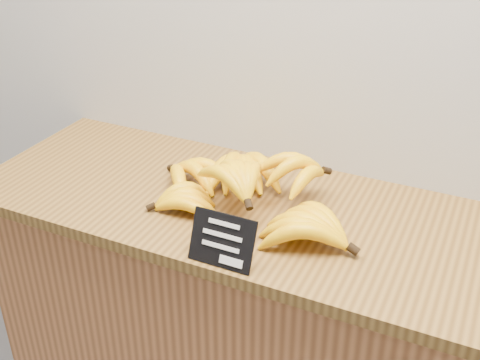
% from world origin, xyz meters
% --- Properties ---
extents(counter, '(1.29, 0.50, 0.90)m').
position_xyz_m(counter, '(0.20, 2.75, 0.45)').
color(counter, '#AB6837').
rests_on(counter, ground).
extents(counter_top, '(1.39, 0.54, 0.03)m').
position_xyz_m(counter_top, '(0.20, 2.75, 0.92)').
color(counter_top, brown).
rests_on(counter_top, counter).
extents(chalkboard_sign, '(0.14, 0.05, 0.11)m').
position_xyz_m(chalkboard_sign, '(0.24, 2.52, 0.98)').
color(chalkboard_sign, black).
rests_on(chalkboard_sign, counter_top).
extents(banana_pile, '(0.54, 0.42, 0.12)m').
position_xyz_m(banana_pile, '(0.20, 2.74, 0.98)').
color(banana_pile, yellow).
rests_on(banana_pile, counter_top).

